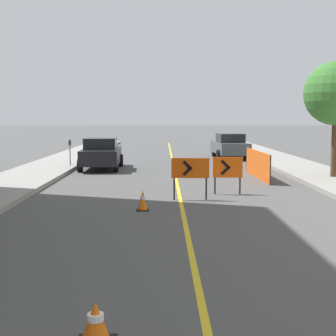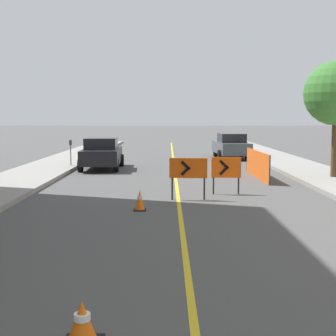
{
  "view_description": "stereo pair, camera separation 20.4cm",
  "coord_description": "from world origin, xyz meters",
  "px_view_note": "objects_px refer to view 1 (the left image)",
  "views": [
    {
      "loc": [
        -0.53,
        6.35,
        2.62
      ],
      "look_at": [
        -0.39,
        21.18,
        1.0
      ],
      "focal_mm": 50.0,
      "sensor_mm": 36.0,
      "label": 1
    },
    {
      "loc": [
        -0.33,
        6.35,
        2.62
      ],
      "look_at": [
        -0.39,
        21.18,
        1.0
      ],
      "focal_mm": 50.0,
      "sensor_mm": 36.0,
      "label": 2
    }
  ],
  "objects_px": {
    "arrow_barricade_primary": "(190,170)",
    "parked_car_curb_mid": "(230,146)",
    "street_tree_right_near": "(336,94)",
    "arrow_barricade_secondary": "(228,169)",
    "traffic_cone_second": "(96,324)",
    "parked_car_curb_near": "(101,153)",
    "parking_meter_far_curb": "(70,147)",
    "traffic_cone_third": "(143,200)"
  },
  "relations": [
    {
      "from": "parking_meter_far_curb",
      "to": "arrow_barricade_primary",
      "type": "bearing_deg",
      "value": -58.23
    },
    {
      "from": "parking_meter_far_curb",
      "to": "traffic_cone_third",
      "type": "bearing_deg",
      "value": -68.79
    },
    {
      "from": "parked_car_curb_mid",
      "to": "parking_meter_far_curb",
      "type": "distance_m",
      "value": 10.76
    },
    {
      "from": "traffic_cone_second",
      "to": "traffic_cone_third",
      "type": "bearing_deg",
      "value": 88.58
    },
    {
      "from": "arrow_barricade_secondary",
      "to": "parked_car_curb_mid",
      "type": "relative_size",
      "value": 0.29
    },
    {
      "from": "parked_car_curb_near",
      "to": "parking_meter_far_curb",
      "type": "xyz_separation_m",
      "value": [
        -1.62,
        0.18,
        0.3
      ]
    },
    {
      "from": "arrow_barricade_secondary",
      "to": "parked_car_curb_mid",
      "type": "distance_m",
      "value": 14.04
    },
    {
      "from": "traffic_cone_third",
      "to": "parked_car_curb_near",
      "type": "distance_m",
      "value": 10.86
    },
    {
      "from": "traffic_cone_second",
      "to": "arrow_barricade_secondary",
      "type": "relative_size",
      "value": 0.42
    },
    {
      "from": "arrow_barricade_secondary",
      "to": "parking_meter_far_curb",
      "type": "distance_m",
      "value": 10.56
    },
    {
      "from": "arrow_barricade_secondary",
      "to": "street_tree_right_near",
      "type": "xyz_separation_m",
      "value": [
        4.87,
        3.42,
        2.69
      ]
    },
    {
      "from": "street_tree_right_near",
      "to": "arrow_barricade_primary",
      "type": "bearing_deg",
      "value": -144.01
    },
    {
      "from": "traffic_cone_second",
      "to": "parked_car_curb_mid",
      "type": "relative_size",
      "value": 0.12
    },
    {
      "from": "parked_car_curb_mid",
      "to": "parking_meter_far_curb",
      "type": "relative_size",
      "value": 3.34
    },
    {
      "from": "traffic_cone_third",
      "to": "arrow_barricade_primary",
      "type": "distance_m",
      "value": 2.32
    },
    {
      "from": "parked_car_curb_near",
      "to": "street_tree_right_near",
      "type": "relative_size",
      "value": 0.92
    },
    {
      "from": "arrow_barricade_primary",
      "to": "parking_meter_far_curb",
      "type": "height_order",
      "value": "parking_meter_far_curb"
    },
    {
      "from": "parked_car_curb_near",
      "to": "street_tree_right_near",
      "type": "distance_m",
      "value": 11.41
    },
    {
      "from": "traffic_cone_third",
      "to": "street_tree_right_near",
      "type": "height_order",
      "value": "street_tree_right_near"
    },
    {
      "from": "parked_car_curb_near",
      "to": "street_tree_right_near",
      "type": "height_order",
      "value": "street_tree_right_near"
    },
    {
      "from": "traffic_cone_second",
      "to": "arrow_barricade_primary",
      "type": "relative_size",
      "value": 0.4
    },
    {
      "from": "parked_car_curb_near",
      "to": "parked_car_curb_mid",
      "type": "relative_size",
      "value": 0.99
    },
    {
      "from": "parking_meter_far_curb",
      "to": "street_tree_right_near",
      "type": "xyz_separation_m",
      "value": [
        11.8,
        -4.54,
        2.47
      ]
    },
    {
      "from": "arrow_barricade_primary",
      "to": "street_tree_right_near",
      "type": "distance_m",
      "value": 8.09
    },
    {
      "from": "traffic_cone_third",
      "to": "arrow_barricade_secondary",
      "type": "bearing_deg",
      "value": 45.04
    },
    {
      "from": "parked_car_curb_near",
      "to": "parked_car_curb_mid",
      "type": "bearing_deg",
      "value": 37.36
    },
    {
      "from": "traffic_cone_second",
      "to": "arrow_barricade_secondary",
      "type": "xyz_separation_m",
      "value": [
        2.96,
        10.61,
        0.61
      ]
    },
    {
      "from": "traffic_cone_third",
      "to": "street_tree_right_near",
      "type": "bearing_deg",
      "value": 39.05
    },
    {
      "from": "parked_car_curb_mid",
      "to": "arrow_barricade_primary",
      "type": "bearing_deg",
      "value": -106.03
    },
    {
      "from": "arrow_barricade_primary",
      "to": "arrow_barricade_secondary",
      "type": "relative_size",
      "value": 1.05
    },
    {
      "from": "arrow_barricade_secondary",
      "to": "parking_meter_far_curb",
      "type": "xyz_separation_m",
      "value": [
        -6.93,
        7.96,
        0.22
      ]
    },
    {
      "from": "traffic_cone_second",
      "to": "parking_meter_far_curb",
      "type": "xyz_separation_m",
      "value": [
        -3.97,
        18.57,
        0.84
      ]
    },
    {
      "from": "traffic_cone_second",
      "to": "parked_car_curb_mid",
      "type": "height_order",
      "value": "parked_car_curb_mid"
    },
    {
      "from": "parked_car_curb_near",
      "to": "parked_car_curb_mid",
      "type": "distance_m",
      "value": 9.56
    },
    {
      "from": "traffic_cone_third",
      "to": "parked_car_curb_near",
      "type": "xyz_separation_m",
      "value": [
        -2.55,
        10.55,
        0.52
      ]
    },
    {
      "from": "traffic_cone_second",
      "to": "parked_car_curb_mid",
      "type": "bearing_deg",
      "value": 78.47
    },
    {
      "from": "traffic_cone_second",
      "to": "traffic_cone_third",
      "type": "height_order",
      "value": "traffic_cone_third"
    },
    {
      "from": "traffic_cone_second",
      "to": "street_tree_right_near",
      "type": "height_order",
      "value": "street_tree_right_near"
    },
    {
      "from": "arrow_barricade_primary",
      "to": "parked_car_curb_mid",
      "type": "height_order",
      "value": "parked_car_curb_mid"
    },
    {
      "from": "parking_meter_far_curb",
      "to": "parked_car_curb_near",
      "type": "bearing_deg",
      "value": -6.52
    },
    {
      "from": "traffic_cone_second",
      "to": "parking_meter_far_curb",
      "type": "distance_m",
      "value": 19.0
    },
    {
      "from": "arrow_barricade_primary",
      "to": "parked_car_curb_near",
      "type": "bearing_deg",
      "value": 118.49
    }
  ]
}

